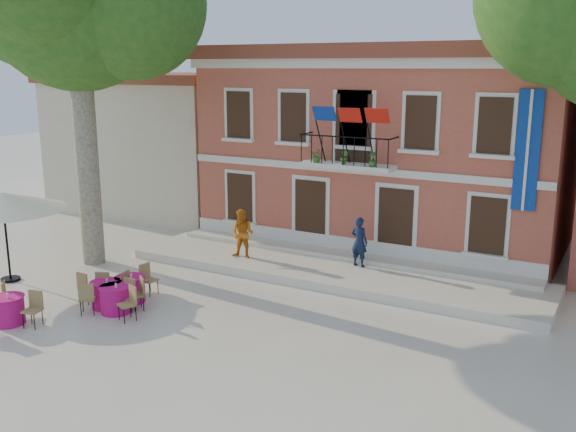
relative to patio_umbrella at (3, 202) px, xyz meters
The scene contains 11 objects.
ground 7.41m from the patio_umbrella, ahead, with size 90.00×90.00×0.00m, color beige.
main_building 14.25m from the patio_umbrella, 51.46° to the left, with size 13.50×9.59×7.50m.
neighbor_west 12.42m from the patio_umbrella, 102.34° to the left, with size 9.40×9.40×6.40m.
terrace 10.71m from the patio_umbrella, 31.96° to the left, with size 14.00×3.40×0.30m, color silver.
patio_umbrella is the anchor object (origin of this frame).
pedestrian_navy 11.42m from the patio_umbrella, 31.82° to the left, with size 0.61×0.40×1.67m, color #101C37.
pedestrian_orange 7.71m from the patio_umbrella, 40.62° to the left, with size 0.83×0.64×1.70m, color orange.
cafe_table_0 4.45m from the patio_umbrella, 38.68° to the right, with size 1.80×1.82×0.95m.
cafe_table_1 4.96m from the patio_umbrella, ahead, with size 1.93×0.90×0.95m.
cafe_table_3 5.24m from the patio_umbrella, ahead, with size 1.86×1.71×0.95m.
cafe_table_4 5.44m from the patio_umbrella, ahead, with size 1.86×1.73×0.95m.
Camera 1 is at (10.53, -14.02, 6.75)m, focal length 40.00 mm.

